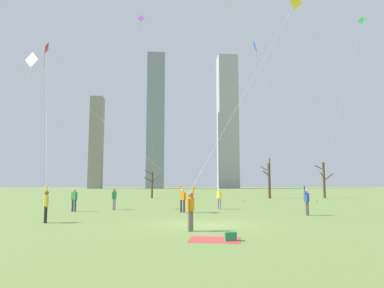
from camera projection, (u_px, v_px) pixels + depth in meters
ground_plane at (205, 225)px, 16.71m from camera, size 400.00×400.00×0.00m
kite_flyer_midfield_left_yellow at (221, 149)px, 16.58m from camera, size 9.57×9.44×16.13m
kite_flyer_foreground_left_red at (46, 181)px, 18.34m from camera, size 2.45×6.37×11.88m
kite_flyer_foreground_right_white at (146, 165)px, 24.78m from camera, size 12.71×4.18×12.53m
kite_flyer_midfield_right_pink at (296, 170)px, 21.49m from camera, size 6.30×3.19×14.02m
bystander_far_off_by_trees at (114, 198)px, 26.46m from camera, size 0.33×0.46×1.62m
bystander_strolling_midfield at (219, 197)px, 27.16m from camera, size 0.34×0.45×1.62m
bystander_watching_nearby at (74, 199)px, 24.71m from camera, size 0.48×0.32×1.62m
distant_kite_low_near_trees_green at (355, 46)px, 38.75m from camera, size 4.99×3.36×20.60m
distant_kite_high_overhead_blue at (254, 57)px, 37.69m from camera, size 0.58×4.89×17.50m
distant_kite_drifting_left_purple at (142, 34)px, 47.00m from camera, size 3.10×0.40×25.05m
picnic_spot at (224, 238)px, 12.08m from camera, size 2.08×1.78×0.31m
bare_tree_leftmost at (324, 179)px, 49.05m from camera, size 1.78×2.03×5.02m
bare_tree_far_right_edge at (269, 179)px, 47.32m from camera, size 1.16×2.55×5.41m
bare_tree_left_of_center at (152, 184)px, 48.00m from camera, size 2.05×1.32×3.94m
skyline_tall_tower at (228, 121)px, 159.80m from camera, size 9.02×7.53×61.74m
skyline_mid_tower_left at (156, 121)px, 151.56m from camera, size 7.63×10.81×58.88m
skyline_squat_block at (96, 142)px, 149.39m from camera, size 5.38×6.49×39.68m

